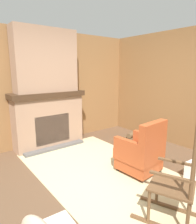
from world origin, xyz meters
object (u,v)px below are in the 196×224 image
at_px(rocking_chair, 176,187).
at_px(storage_case, 54,89).
at_px(firewood_stack, 133,137).
at_px(oil_lamp_vase, 24,88).
at_px(armchair, 141,153).

bearing_deg(rocking_chair, storage_case, -24.08).
relative_size(firewood_stack, oil_lamp_vase, 1.63).
relative_size(rocking_chair, storage_case, 5.32).
bearing_deg(rocking_chair, firewood_stack, -60.10).
relative_size(armchair, storage_case, 3.77).
distance_m(firewood_stack, oil_lamp_vase, 2.73).
height_order(armchair, oil_lamp_vase, oil_lamp_vase).
height_order(oil_lamp_vase, storage_case, oil_lamp_vase).
height_order(rocking_chair, storage_case, storage_case).
distance_m(rocking_chair, oil_lamp_vase, 3.29).
bearing_deg(storage_case, rocking_chair, -1.54).
distance_m(rocking_chair, storage_case, 3.23).
distance_m(oil_lamp_vase, storage_case, 0.68).
xyz_separation_m(rocking_chair, oil_lamp_vase, (-3.11, -0.60, 0.90)).
distance_m(armchair, firewood_stack, 1.56).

